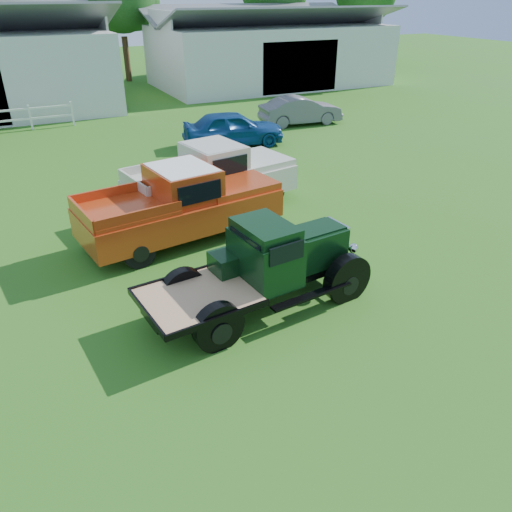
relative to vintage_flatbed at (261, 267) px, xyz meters
name	(u,v)px	position (x,y,z in m)	size (l,w,h in m)	color
ground	(273,327)	(-0.14, -0.83, -0.98)	(120.00, 120.00, 0.00)	#2F6E17
shed_right	(269,46)	(13.86, 26.17, 1.62)	(16.80, 9.20, 5.20)	#B1B1B1
tree_c	(122,16)	(4.86, 32.17, 3.52)	(5.40, 5.40, 9.00)	#103A0A
tree_d	(273,6)	(17.86, 33.17, 4.02)	(6.00, 6.00, 10.00)	#103A0A
tree_e	(365,9)	(25.86, 31.17, 3.77)	(5.70, 5.70, 9.50)	#103A0A
vintage_flatbed	(261,267)	(0.00, 0.00, 0.00)	(4.96, 1.96, 1.96)	black
red_pickup	(181,203)	(-0.42, 4.05, 0.05)	(5.66, 2.17, 2.06)	#AB3713
white_pickup	(212,178)	(1.15, 5.70, 0.02)	(5.47, 2.12, 2.01)	beige
misc_car_blue	(233,128)	(4.73, 12.13, -0.22)	(1.79, 4.44, 1.51)	navy
misc_car_grey	(301,110)	(9.47, 14.26, -0.29)	(1.47, 4.22, 1.39)	#5D5C64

